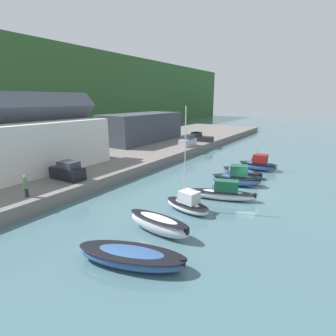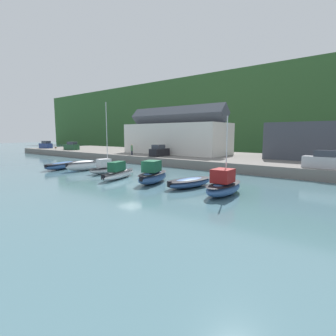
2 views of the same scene
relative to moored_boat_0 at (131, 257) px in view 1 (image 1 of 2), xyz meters
name	(u,v)px [view 1 (image 1 of 2)]	position (x,y,z in m)	size (l,w,h in m)	color
ground_plane	(247,192)	(17.88, -2.11, -0.59)	(320.00, 320.00, 0.00)	#476B75
quay_promenade	(93,159)	(17.88, 23.79, 0.10)	(121.05, 22.87, 1.38)	slate
harbor_clubhouse	(16,144)	(5.29, 22.94, 4.47)	(22.93, 8.89, 9.94)	silver
yacht_club_building	(142,127)	(33.97, 26.05, 3.79)	(19.91, 8.13, 5.99)	#3D424C
moored_boat_0	(131,257)	(0.00, 0.00, 0.00)	(4.51, 7.72, 1.11)	#33568E
moored_boat_1	(158,224)	(4.33, 0.90, 0.21)	(1.92, 5.83, 1.53)	silver
moored_boat_2	(188,204)	(9.34, 1.02, 0.17)	(2.81, 5.11, 9.83)	silver
moored_boat_3	(223,193)	(14.07, -0.73, 0.17)	(3.67, 7.20, 2.15)	white
moored_boat_4	(237,178)	(19.44, -0.33, 0.35)	(3.74, 6.26, 2.58)	#33568E
moored_boat_5	(242,172)	(23.90, 0.40, -0.08)	(3.40, 6.23, 0.95)	#33568E
moored_boat_6	(258,164)	(28.30, -0.65, 0.29)	(2.52, 5.71, 7.10)	#33568E
parked_car_1	(188,141)	(33.85, 14.53, 1.71)	(4.23, 1.87, 2.16)	#B7B7BC
parked_car_2	(68,171)	(6.96, 15.54, 1.71)	(2.03, 4.29, 2.16)	black
pickup_truck_0	(200,137)	(40.90, 15.28, 1.61)	(2.00, 4.73, 1.90)	black
person_on_quay	(26,186)	(1.19, 13.99, 1.89)	(0.40, 0.40, 2.14)	#232838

